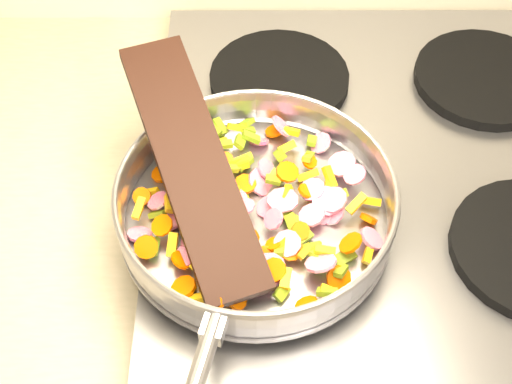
{
  "coord_description": "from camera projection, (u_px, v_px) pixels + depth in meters",
  "views": [
    {
      "loc": [
        -0.87,
        1.08,
        1.61
      ],
      "look_at": [
        -0.87,
        1.56,
        1.01
      ],
      "focal_mm": 50.0,
      "sensor_mm": 36.0,
      "label": 1
    }
  ],
  "objects": [
    {
      "name": "wooden_spatula",
      "position": [
        192.0,
        164.0,
        0.78
      ],
      "size": [
        0.18,
        0.32,
        0.1
      ],
      "primitive_type": "cube",
      "rotation": [
        0.0,
        -0.27,
        1.93
      ],
      "color": "black",
      "rests_on": "saute_pan"
    },
    {
      "name": "grate_br",
      "position": [
        484.0,
        78.0,
        0.97
      ],
      "size": [
        0.19,
        0.19,
        0.02
      ],
      "primitive_type": "cylinder",
      "color": "black",
      "rests_on": "cooktop"
    },
    {
      "name": "cooktop",
      "position": [
        391.0,
        170.0,
        0.91
      ],
      "size": [
        0.6,
        0.6,
        0.04
      ],
      "primitive_type": "cube",
      "color": "#939399",
      "rests_on": "counter_top"
    },
    {
      "name": "grate_fl",
      "position": [
        285.0,
        249.0,
        0.8
      ],
      "size": [
        0.19,
        0.19,
        0.02
      ],
      "primitive_type": "cylinder",
      "color": "black",
      "rests_on": "cooktop"
    },
    {
      "name": "vegetable_heap",
      "position": [
        253.0,
        210.0,
        0.8
      ],
      "size": [
        0.29,
        0.28,
        0.05
      ],
      "color": "#E1165F",
      "rests_on": "saute_pan"
    },
    {
      "name": "grate_bl",
      "position": [
        279.0,
        78.0,
        0.97
      ],
      "size": [
        0.19,
        0.19,
        0.02
      ],
      "primitive_type": "cylinder",
      "color": "black",
      "rests_on": "cooktop"
    },
    {
      "name": "saute_pan",
      "position": [
        256.0,
        205.0,
        0.78
      ],
      "size": [
        0.35,
        0.51,
        0.06
      ],
      "rotation": [
        0.0,
        0.0,
        -0.25
      ],
      "color": "#9E9EA5",
      "rests_on": "grate_fl"
    }
  ]
}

